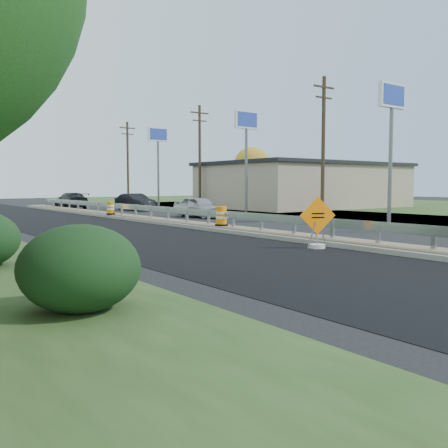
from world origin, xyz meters
TOP-DOWN VIEW (x-y plane):
  - ground at (0.00, 0.00)m, footprint 140.00×140.00m
  - milled_overlay at (-4.40, 10.00)m, footprint 7.20×120.00m
  - median at (0.00, 8.00)m, footprint 1.60×55.00m
  - guardrail at (0.00, 9.00)m, footprint 0.10×46.15m
  - retail_building_near at (20.99, 20.00)m, footprint 18.50×12.50m
  - pylon_sign_south at (10.50, 3.00)m, footprint 2.20×0.30m
  - pylon_sign_mid at (10.50, 16.00)m, footprint 2.20×0.30m
  - pylon_sign_north at (10.50, 30.00)m, footprint 2.20×0.30m
  - utility_pole_smid at (11.50, 9.00)m, footprint 1.90×0.26m
  - utility_pole_nmid at (11.50, 24.00)m, footprint 1.90×0.26m
  - utility_pole_north at (11.50, 39.00)m, footprint 1.90×0.26m
  - hedge_south at (-11.00, -6.00)m, footprint 2.09×2.09m
  - tree_far_yellow at (26.00, 34.00)m, footprint 4.62×4.62m
  - caution_sign at (-1.40, -2.55)m, footprint 1.20×0.54m
  - barrel_median_mid at (-0.06, 4.83)m, footprint 0.63×0.63m
  - barrel_median_far at (-0.55, 16.54)m, footprint 0.58×0.58m
  - barrel_shoulder_near at (9.18, 7.50)m, footprint 0.60×0.60m
  - barrel_shoulder_mid at (7.73, 19.13)m, footprint 0.60×0.60m
  - car_silver at (4.37, 13.34)m, footprint 2.12×4.33m
  - car_dark_mid at (5.18, 24.47)m, footprint 2.04×4.51m
  - car_dark_far at (1.80, 30.72)m, footprint 2.24×5.12m

SIDE VIEW (x-z plane):
  - ground at x=0.00m, z-range 0.00..0.00m
  - milled_overlay at x=-4.40m, z-range 0.00..0.01m
  - median at x=0.00m, z-range 0.00..0.23m
  - barrel_shoulder_mid at x=7.73m, z-range -0.02..0.86m
  - barrel_shoulder_near at x=9.18m, z-range -0.02..0.87m
  - caution_sign at x=-1.40m, z-range -0.44..1.35m
  - barrel_median_far at x=-0.55m, z-range 0.21..1.06m
  - barrel_median_mid at x=-0.06m, z-range 0.21..1.13m
  - car_silver at x=4.37m, z-range 0.00..1.42m
  - car_dark_mid at x=5.18m, z-range 0.00..1.44m
  - guardrail at x=0.00m, z-range 0.37..1.09m
  - car_dark_far at x=1.80m, z-range 0.00..1.47m
  - hedge_south at x=-11.00m, z-range 0.00..1.52m
  - retail_building_near at x=20.99m, z-range 0.02..4.29m
  - tree_far_yellow at x=26.00m, z-range 1.11..7.97m
  - utility_pole_smid at x=11.50m, z-range 0.23..9.63m
  - utility_pole_nmid at x=11.50m, z-range 0.23..9.63m
  - utility_pole_north at x=11.50m, z-range 0.23..9.63m
  - pylon_sign_south at x=10.50m, z-range 2.53..10.43m
  - pylon_sign_mid at x=10.50m, z-range 2.53..10.43m
  - pylon_sign_north at x=10.50m, z-range 2.53..10.43m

